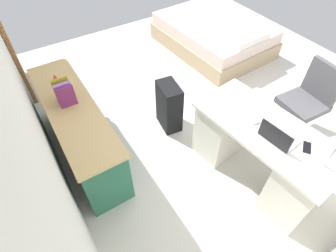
# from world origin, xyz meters

# --- Properties ---
(ground_plane) EXTENTS (5.59, 5.59, 0.00)m
(ground_plane) POSITION_xyz_m (0.00, 0.00, 0.00)
(ground_plane) COLOR beige
(wall_back) EXTENTS (4.59, 0.10, 2.71)m
(wall_back) POSITION_xyz_m (0.00, 2.11, 1.35)
(wall_back) COLOR silver
(wall_back) RESTS_ON ground_plane
(desk) EXTENTS (1.50, 0.81, 0.75)m
(desk) POSITION_xyz_m (-1.22, 0.25, 0.39)
(desk) COLOR silver
(desk) RESTS_ON ground_plane
(office_chair) EXTENTS (0.52, 0.52, 0.94)m
(office_chair) POSITION_xyz_m (-1.01, -0.71, 0.42)
(office_chair) COLOR black
(office_chair) RESTS_ON ground_plane
(credenza) EXTENTS (1.80, 0.48, 0.73)m
(credenza) POSITION_xyz_m (0.10, 1.72, 0.37)
(credenza) COLOR #28664C
(credenza) RESTS_ON ground_plane
(bed) EXTENTS (1.97, 1.50, 0.58)m
(bed) POSITION_xyz_m (1.14, -1.07, 0.24)
(bed) COLOR tan
(bed) RESTS_ON ground_plane
(suitcase_black) EXTENTS (0.39, 0.27, 0.64)m
(suitcase_black) POSITION_xyz_m (-0.07, 0.63, 0.32)
(suitcase_black) COLOR black
(suitcase_black) RESTS_ON ground_plane
(laptop) EXTENTS (0.33, 0.25, 0.21)m
(laptop) POSITION_xyz_m (-1.36, 0.31, 0.80)
(laptop) COLOR #B7B7BC
(laptop) RESTS_ON desk
(computer_mouse) EXTENTS (0.07, 0.11, 0.03)m
(computer_mouse) POSITION_xyz_m (-1.09, 0.30, 0.76)
(computer_mouse) COLOR white
(computer_mouse) RESTS_ON desk
(cell_phone_near_laptop) EXTENTS (0.13, 0.15, 0.01)m
(cell_phone_near_laptop) POSITION_xyz_m (-1.56, 0.14, 0.75)
(cell_phone_near_laptop) COLOR black
(cell_phone_near_laptop) RESTS_ON desk
(desk_lamp) EXTENTS (0.16, 0.11, 0.34)m
(desk_lamp) POSITION_xyz_m (-1.72, 0.19, 1.01)
(desk_lamp) COLOR silver
(desk_lamp) RESTS_ON desk
(book_row) EXTENTS (0.19, 0.17, 0.24)m
(book_row) POSITION_xyz_m (0.19, 1.73, 0.84)
(book_row) COLOR #6D2557
(book_row) RESTS_ON credenza
(figurine_small) EXTENTS (0.08, 0.08, 0.11)m
(figurine_small) POSITION_xyz_m (0.57, 1.73, 0.79)
(figurine_small) COLOR red
(figurine_small) RESTS_ON credenza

